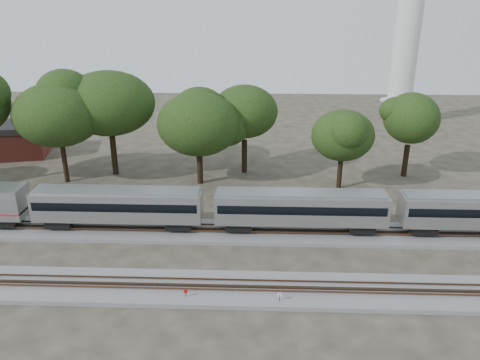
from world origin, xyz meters
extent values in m
plane|color=#383328|center=(0.00, 0.00, 0.00)|extent=(160.00, 160.00, 0.00)
cube|color=slate|center=(0.00, 6.00, 0.20)|extent=(160.00, 5.00, 0.40)
cube|color=brown|center=(0.00, 5.28, 0.66)|extent=(160.00, 0.08, 0.15)
cube|color=brown|center=(0.00, 6.72, 0.66)|extent=(160.00, 0.08, 0.15)
cube|color=slate|center=(0.00, -4.00, 0.20)|extent=(160.00, 5.00, 0.40)
cube|color=brown|center=(0.00, -4.72, 0.66)|extent=(160.00, 0.08, 0.15)
cube|color=brown|center=(0.00, -3.28, 0.66)|extent=(160.00, 0.08, 0.15)
cube|color=black|center=(-18.37, 6.00, 1.17)|extent=(2.54, 2.15, 0.88)
cube|color=silver|center=(-6.60, 6.00, 3.07)|extent=(16.97, 2.93, 2.93)
cube|color=black|center=(-6.60, 6.00, 3.36)|extent=(16.38, 2.98, 0.88)
cube|color=gray|center=(-6.60, 6.00, 4.58)|extent=(16.58, 2.34, 0.34)
cube|color=black|center=(-12.74, 6.00, 1.17)|extent=(2.54, 2.15, 0.88)
cube|color=black|center=(-0.45, 6.00, 1.17)|extent=(2.54, 2.15, 0.88)
cube|color=silver|center=(11.75, 6.00, 3.07)|extent=(16.97, 2.93, 2.93)
cube|color=black|center=(11.75, 6.00, 3.36)|extent=(16.38, 2.98, 0.88)
cube|color=gray|center=(11.75, 6.00, 4.58)|extent=(16.58, 2.34, 0.34)
cube|color=black|center=(5.61, 6.00, 1.17)|extent=(2.54, 2.15, 0.88)
cube|color=black|center=(17.90, 6.00, 1.17)|extent=(2.54, 2.15, 0.88)
cube|color=black|center=(23.96, 6.00, 1.17)|extent=(2.54, 2.15, 0.88)
cylinder|color=#512D19|center=(1.85, -5.47, 0.48)|extent=(0.06, 0.06, 0.96)
cylinder|color=#A60D0B|center=(1.85, -5.47, 0.91)|extent=(0.34, 0.04, 0.34)
cylinder|color=#512D19|center=(9.26, -5.71, 0.50)|extent=(0.07, 0.07, 1.00)
cylinder|color=silver|center=(9.26, -5.71, 0.95)|extent=(0.34, 0.17, 0.36)
cube|color=#512D19|center=(7.20, -5.63, 0.15)|extent=(0.58, 0.47, 0.30)
cylinder|color=silver|center=(33.85, 51.46, 15.53)|extent=(4.44, 4.44, 31.06)
cone|color=silver|center=(33.85, 51.46, 2.22)|extent=(7.10, 7.10, 4.44)
cube|color=maroon|center=(-29.72, 30.07, 2.00)|extent=(11.24, 8.93, 4.00)
cube|color=black|center=(-29.72, 30.07, 4.45)|extent=(11.47, 9.17, 0.90)
cylinder|color=black|center=(-17.43, 19.60, 2.41)|extent=(0.70, 0.70, 4.83)
ellipsoid|color=black|center=(-17.43, 19.60, 8.97)|extent=(9.10, 9.10, 7.74)
cylinder|color=black|center=(-11.91, 22.74, 2.62)|extent=(0.70, 0.70, 5.24)
ellipsoid|color=black|center=(-11.91, 22.74, 9.74)|extent=(9.89, 9.89, 8.40)
cylinder|color=black|center=(0.04, 19.81, 2.11)|extent=(0.70, 0.70, 4.22)
ellipsoid|color=black|center=(0.04, 19.81, 7.83)|extent=(7.96, 7.96, 6.76)
cylinder|color=black|center=(5.64, 24.08, 2.29)|extent=(0.70, 0.70, 4.58)
ellipsoid|color=black|center=(5.64, 24.08, 8.50)|extent=(8.63, 8.63, 7.33)
cylinder|color=black|center=(17.72, 18.71, 1.86)|extent=(0.70, 0.70, 3.72)
ellipsoid|color=black|center=(17.72, 18.71, 6.91)|extent=(7.02, 7.02, 5.97)
cylinder|color=black|center=(27.22, 23.47, 2.15)|extent=(0.70, 0.70, 4.29)
ellipsoid|color=black|center=(27.22, 23.47, 7.97)|extent=(8.09, 8.09, 6.88)
camera|label=1|loc=(7.33, -36.39, 22.67)|focal=35.00mm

